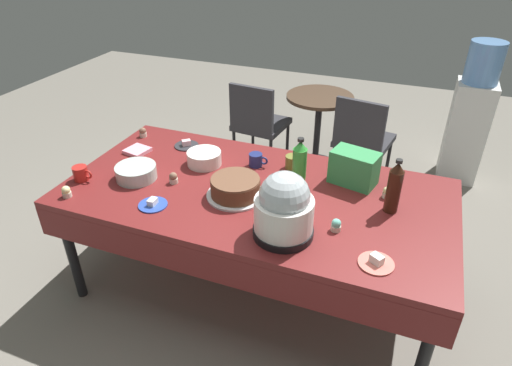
% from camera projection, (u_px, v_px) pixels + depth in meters
% --- Properties ---
extents(ground, '(9.00, 9.00, 0.00)m').
position_uv_depth(ground, '(256.00, 286.00, 2.91)').
color(ground, slate).
extents(potluck_table, '(2.20, 1.10, 0.75)m').
position_uv_depth(potluck_table, '(256.00, 199.00, 2.55)').
color(potluck_table, maroon).
rests_on(potluck_table, ground).
extents(frosted_layer_cake, '(0.33, 0.33, 0.11)m').
position_uv_depth(frosted_layer_cake, '(235.00, 188.00, 2.44)').
color(frosted_layer_cake, silver).
rests_on(frosted_layer_cake, potluck_table).
extents(slow_cooker, '(0.30, 0.30, 0.35)m').
position_uv_depth(slow_cooker, '(284.00, 208.00, 2.09)').
color(slow_cooker, black).
rests_on(slow_cooker, potluck_table).
extents(glass_salad_bowl, '(0.24, 0.24, 0.08)m').
position_uv_depth(glass_salad_bowl, '(136.00, 172.00, 2.62)').
color(glass_salad_bowl, '#B2C6BC').
rests_on(glass_salad_bowl, potluck_table).
extents(ceramic_snack_bowl, '(0.22, 0.22, 0.09)m').
position_uv_depth(ceramic_snack_bowl, '(204.00, 158.00, 2.76)').
color(ceramic_snack_bowl, silver).
rests_on(ceramic_snack_bowl, potluck_table).
extents(dessert_plate_cobalt, '(0.16, 0.16, 0.04)m').
position_uv_depth(dessert_plate_cobalt, '(153.00, 204.00, 2.39)').
color(dessert_plate_cobalt, '#2D4CB2').
rests_on(dessert_plate_cobalt, potluck_table).
extents(dessert_plate_coral, '(0.16, 0.16, 0.05)m').
position_uv_depth(dessert_plate_coral, '(376.00, 262.00, 1.99)').
color(dessert_plate_coral, '#E07266').
rests_on(dessert_plate_coral, potluck_table).
extents(dessert_plate_charcoal, '(0.16, 0.16, 0.04)m').
position_uv_depth(dessert_plate_charcoal, '(187.00, 145.00, 2.99)').
color(dessert_plate_charcoal, '#2D2D33').
rests_on(dessert_plate_charcoal, potluck_table).
extents(cupcake_berry, '(0.05, 0.05, 0.07)m').
position_uv_depth(cupcake_berry, '(336.00, 225.00, 2.19)').
color(cupcake_berry, beige).
rests_on(cupcake_berry, potluck_table).
extents(cupcake_vanilla, '(0.05, 0.05, 0.07)m').
position_uv_depth(cupcake_vanilla, '(66.00, 192.00, 2.45)').
color(cupcake_vanilla, beige).
rests_on(cupcake_vanilla, potluck_table).
extents(cupcake_rose, '(0.05, 0.05, 0.07)m').
position_uv_depth(cupcake_rose, '(395.00, 181.00, 2.55)').
color(cupcake_rose, beige).
rests_on(cupcake_rose, potluck_table).
extents(cupcake_lemon, '(0.05, 0.05, 0.07)m').
position_uv_depth(cupcake_lemon, '(143.00, 132.00, 3.11)').
color(cupcake_lemon, beige).
rests_on(cupcake_lemon, potluck_table).
extents(cupcake_mint, '(0.05, 0.05, 0.07)m').
position_uv_depth(cupcake_mint, '(387.00, 192.00, 2.44)').
color(cupcake_mint, beige).
rests_on(cupcake_mint, potluck_table).
extents(cupcake_cocoa, '(0.05, 0.05, 0.07)m').
position_uv_depth(cupcake_cocoa, '(173.00, 178.00, 2.58)').
color(cupcake_cocoa, beige).
rests_on(cupcake_cocoa, potluck_table).
extents(soda_bottle_lime_soda, '(0.08, 0.08, 0.29)m').
position_uv_depth(soda_bottle_lime_soda, '(299.00, 163.00, 2.52)').
color(soda_bottle_lime_soda, green).
rests_on(soda_bottle_lime_soda, potluck_table).
extents(soda_bottle_cola, '(0.08, 0.08, 0.31)m').
position_uv_depth(soda_bottle_cola, '(394.00, 188.00, 2.28)').
color(soda_bottle_cola, '#33190F').
rests_on(soda_bottle_cola, potluck_table).
extents(coffee_mug_navy, '(0.12, 0.08, 0.08)m').
position_uv_depth(coffee_mug_navy, '(256.00, 160.00, 2.75)').
color(coffee_mug_navy, navy).
rests_on(coffee_mug_navy, potluck_table).
extents(coffee_mug_olive, '(0.13, 0.09, 0.08)m').
position_uv_depth(coffee_mug_olive, '(293.00, 162.00, 2.72)').
color(coffee_mug_olive, olive).
rests_on(coffee_mug_olive, potluck_table).
extents(coffee_mug_red, '(0.13, 0.09, 0.09)m').
position_uv_depth(coffee_mug_red, '(81.00, 173.00, 2.60)').
color(coffee_mug_red, '#B2231E').
rests_on(coffee_mug_red, potluck_table).
extents(soda_carton, '(0.29, 0.21, 0.20)m').
position_uv_depth(soda_carton, '(354.00, 168.00, 2.54)').
color(soda_carton, '#338C4C').
rests_on(soda_carton, potluck_table).
extents(paper_napkin_stack, '(0.16, 0.16, 0.02)m').
position_uv_depth(paper_napkin_stack, '(137.00, 151.00, 2.92)').
color(paper_napkin_stack, pink).
rests_on(paper_napkin_stack, potluck_table).
extents(maroon_chair_left, '(0.48, 0.48, 0.85)m').
position_uv_depth(maroon_chair_left, '(258.00, 120.00, 4.01)').
color(maroon_chair_left, '#333338').
rests_on(maroon_chair_left, ground).
extents(maroon_chair_right, '(0.51, 0.51, 0.85)m').
position_uv_depth(maroon_chair_right, '(362.00, 137.00, 3.72)').
color(maroon_chair_right, '#333338').
rests_on(maroon_chair_right, ground).
extents(round_cafe_table, '(0.60, 0.60, 0.72)m').
position_uv_depth(round_cafe_table, '(318.00, 119.00, 4.03)').
color(round_cafe_table, '#473323').
rests_on(round_cafe_table, ground).
extents(water_cooler, '(0.32, 0.32, 1.24)m').
position_uv_depth(water_cooler, '(469.00, 118.00, 3.82)').
color(water_cooler, silver).
rests_on(water_cooler, ground).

